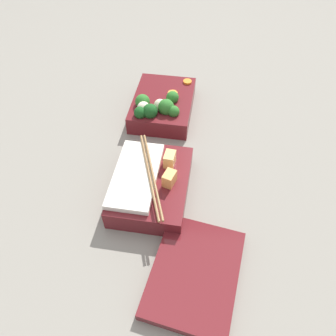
% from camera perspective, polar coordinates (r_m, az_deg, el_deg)
% --- Properties ---
extents(ground_plane, '(3.00, 3.00, 0.00)m').
position_cam_1_polar(ground_plane, '(0.78, -2.53, 3.49)').
color(ground_plane, gray).
extents(bento_tray_vegetable, '(0.20, 0.15, 0.08)m').
position_cam_1_polar(bento_tray_vegetable, '(0.85, -1.03, 10.91)').
color(bento_tray_vegetable, maroon).
rests_on(bento_tray_vegetable, ground_plane).
extents(bento_tray_rice, '(0.21, 0.15, 0.08)m').
position_cam_1_polar(bento_tray_rice, '(0.67, -3.12, -2.80)').
color(bento_tray_rice, maroon).
rests_on(bento_tray_rice, ground_plane).
extents(bento_lid, '(0.21, 0.17, 0.02)m').
position_cam_1_polar(bento_lid, '(0.59, 4.68, -17.84)').
color(bento_lid, maroon).
rests_on(bento_lid, ground_plane).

